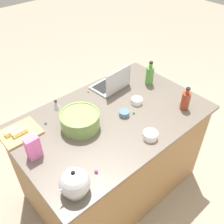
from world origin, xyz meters
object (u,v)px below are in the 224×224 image
Objects in this scene: bottle_soy at (186,101)px; kitchen_timer at (56,105)px; laptop at (112,84)px; bottle_olive at (150,75)px; ramekin_small at (137,101)px; mixing_bowl_large at (80,120)px; ramekin_wide at (124,113)px; cutting_board at (20,133)px; candy_bag at (33,148)px; butter_stick_right at (20,132)px; kettle at (75,183)px; butter_stick_left at (12,131)px; ramekin_medium at (150,135)px.

bottle_soy reaches higher than kitchen_timer.
laptop is 0.66m from bottle_soy.
kitchen_timer is at bearing -17.32° from bottle_olive.
mixing_bowl_large is at bearing -8.09° from ramekin_small.
bottle_soy is 0.50m from ramekin_wide.
candy_bag is at bearing 85.78° from cutting_board.
cutting_board is 2.51× the size of butter_stick_right.
butter_stick_right reaches higher than cutting_board.
kettle is 0.94m from ramekin_small.
ramekin_small is at bearing 162.49° from butter_stick_right.
butter_stick_left is 0.65× the size of candy_bag.
kitchen_timer is 0.45× the size of candy_bag.
candy_bag is (0.05, -0.39, 0.01)m from kettle.
laptop is at bearing -117.17° from ramekin_wide.
laptop is 3.50× the size of ramekin_small.
laptop is 2.97× the size of butter_stick_right.
kitchen_timer is (0.35, -0.43, 0.02)m from ramekin_wide.
kettle is (0.35, 0.43, 0.01)m from mixing_bowl_large.
cutting_board is at bearing -0.48° from laptop.
bottle_soy reaches higher than ramekin_wide.
candy_bag is (0.73, -0.09, 0.06)m from ramekin_wide.
cutting_board is (0.03, -0.66, -0.07)m from kettle.
ramekin_medium is at bearing 136.03° from cutting_board.
candy_bag is (1.21, 0.08, -0.01)m from bottle_olive.
butter_stick_left is (0.93, -0.03, -0.01)m from laptop.
laptop is at bearing 179.52° from cutting_board.
bottle_olive is 0.70m from ramekin_medium.
cutting_board is 0.95m from ramekin_small.
bottle_soy reaches higher than butter_stick_right.
laptop is at bearing -164.15° from candy_bag.
mixing_bowl_large is 1.30× the size of bottle_olive.
laptop is 2.97× the size of butter_stick_left.
candy_bag is (0.02, 0.27, 0.08)m from cutting_board.
bottle_olive is (-0.82, -0.05, 0.02)m from mixing_bowl_large.
ramekin_small is 1.21× the size of kitchen_timer.
cutting_board is (0.89, -0.01, -0.04)m from laptop.
cutting_board is 0.94m from ramekin_medium.
butter_stick_left is (1.18, -0.64, -0.05)m from bottle_soy.
ramekin_medium is 0.62× the size of candy_bag.
candy_bag is (0.70, -0.39, 0.06)m from ramekin_medium.
laptop is 4.24× the size of kitchen_timer.
bottle_olive is 1.25m from butter_stick_left.
laptop is 3.09× the size of ramekin_medium.
butter_stick_right is at bearing -86.72° from kettle.
butter_stick_right is at bearing -24.75° from ramekin_wide.
butter_stick_left is at bearing -9.33° from bottle_olive.
candy_bag is at bearing -2.68° from ramekin_small.
ramekin_wide is 1.06× the size of kitchen_timer.
mixing_bowl_large reaches higher than butter_stick_right.
ramekin_medium is 1.30× the size of ramekin_wide.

